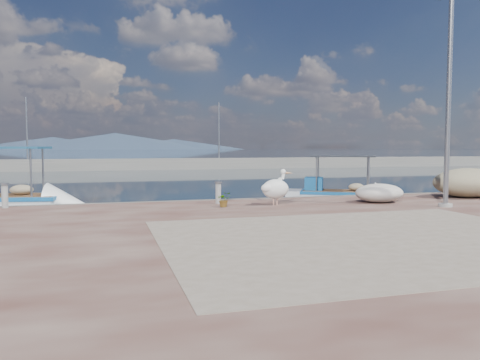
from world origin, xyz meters
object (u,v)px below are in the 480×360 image
boat_right (341,197)px  lamp_post (448,105)px  pelican (276,188)px  boat_left (1,205)px  bollard_near (218,191)px

boat_right → lamp_post: size_ratio=0.74×
boat_right → lamp_post: lamp_post is taller
pelican → boat_right: bearing=24.3°
boat_left → pelican: size_ratio=4.92×
bollard_near → pelican: bearing=-29.2°
bollard_near → boat_left: bearing=151.2°
pelican → bollard_near: size_ratio=1.65×
boat_right → pelican: 6.29m
lamp_post → bollard_near: size_ratio=9.18×
boat_left → boat_right: boat_left is taller
pelican → lamp_post: 6.14m
lamp_post → boat_left: bearing=154.1°
pelican → lamp_post: lamp_post is taller
boat_right → pelican: bearing=-109.3°
boat_right → bollard_near: size_ratio=6.81×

